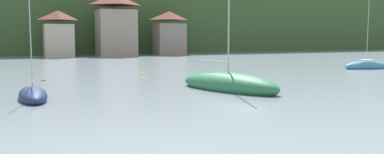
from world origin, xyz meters
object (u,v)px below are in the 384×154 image
sailboat_mid_0 (228,85)px  mooring_buoy_far (143,75)px  sailboat_far_1 (366,66)px  shore_building_central (169,34)px  sailboat_mid_5 (33,96)px  shore_building_westcentral (116,26)px  mooring_buoy_near (44,81)px  shore_building_west (58,34)px

sailboat_mid_0 → mooring_buoy_far: bearing=170.4°
sailboat_mid_0 → sailboat_far_1: (22.87, 9.90, -0.07)m
shore_building_central → sailboat_mid_5: (-26.91, -49.69, -3.80)m
sailboat_mid_5 → shore_building_westcentral: bearing=-19.3°
sailboat_mid_0 → mooring_buoy_far: 13.01m
shore_building_westcentral → mooring_buoy_near: size_ratio=30.63×
sailboat_mid_0 → shore_building_west: bearing=167.6°
sailboat_mid_0 → mooring_buoy_far: size_ratio=25.77×
shore_building_central → sailboat_mid_5: bearing=-118.4°
shore_building_west → sailboat_far_1: 49.98m
shore_building_central → mooring_buoy_near: shore_building_central is taller
shore_building_west → shore_building_central: (20.41, -0.04, 0.14)m
sailboat_far_1 → sailboat_mid_0: bearing=-146.0°
shore_building_westcentral → sailboat_mid_5: shore_building_westcentral is taller
shore_building_central → sailboat_far_1: (8.38, -40.67, -3.72)m
sailboat_far_1 → sailboat_mid_5: size_ratio=1.32×
shore_building_westcentral → sailboat_far_1: bearing=-65.8°
sailboat_mid_0 → sailboat_mid_5: size_ratio=1.68×
shore_building_west → sailboat_mid_0: size_ratio=0.79×
shore_building_central → mooring_buoy_far: (-16.62, -37.73, -4.04)m
sailboat_far_1 → sailboat_mid_5: 36.42m
mooring_buoy_near → mooring_buoy_far: mooring_buoy_far is taller
shore_building_westcentral → sailboat_far_1: (18.58, -41.29, -5.17)m
shore_building_west → mooring_buoy_near: 40.21m
shore_building_central → sailboat_mid_0: size_ratio=0.82×
sailboat_far_1 → sailboat_mid_5: bearing=-155.0°
shore_building_west → sailboat_mid_0: 51.06m
shore_building_westcentral → sailboat_mid_0: 51.61m
sailboat_mid_0 → sailboat_mid_5: 12.44m
mooring_buoy_far → shore_building_central: bearing=66.2°
shore_building_central → sailboat_mid_5: shore_building_central is taller
sailboat_mid_5 → mooring_buoy_near: size_ratio=16.24×
sailboat_mid_5 → mooring_buoy_near: bearing=-8.1°
shore_building_westcentral → mooring_buoy_far: size_ratio=28.91×
sailboat_mid_5 → mooring_buoy_far: 15.78m
mooring_buoy_near → sailboat_far_1: bearing=-1.7°
shore_building_westcentral → shore_building_central: bearing=-3.5°
sailboat_mid_5 → mooring_buoy_near: (1.26, 10.06, -0.24)m
shore_building_westcentral → mooring_buoy_far: bearing=-99.5°
sailboat_far_1 → sailboat_mid_5: (-35.29, -9.03, -0.08)m
shore_building_west → sailboat_mid_5: (-6.50, -49.73, -3.65)m
shore_building_westcentral → sailboat_mid_5: size_ratio=1.89×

